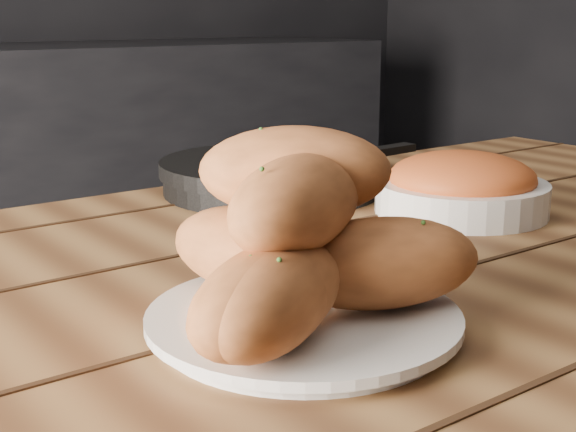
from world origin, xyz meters
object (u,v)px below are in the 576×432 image
(table, at_px, (367,339))
(skillet, at_px, (273,175))
(plate, at_px, (304,322))
(bread_rolls, at_px, (295,247))
(bowl, at_px, (462,187))

(table, relative_size, skillet, 3.47)
(plate, height_order, bread_rolls, bread_rolls)
(skillet, height_order, bowl, bowl)
(table, distance_m, skillet, 0.33)
(table, relative_size, bowl, 7.28)
(plate, relative_size, bread_rolls, 0.83)
(plate, distance_m, skillet, 0.51)
(plate, bearing_deg, skillet, 56.75)
(skillet, xyz_separation_m, bowl, (0.11, -0.24, 0.01))
(bread_rolls, bearing_deg, plate, 18.61)
(bowl, bearing_deg, skillet, 115.08)
(bowl, bearing_deg, table, -166.02)
(plate, height_order, skillet, skillet)
(table, bearing_deg, plate, -144.80)
(plate, height_order, bowl, bowl)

